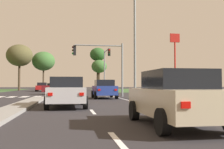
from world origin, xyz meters
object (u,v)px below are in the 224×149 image
(car_beige_seventh, at_px, (176,98))
(pedestrian_at_median, at_px, (56,85))
(car_maroon_second, at_px, (60,88))
(car_white_fourth, at_px, (49,86))
(street_lamp_second, at_px, (137,36))
(fastfood_pole_sign, at_px, (175,49))
(treeline_third, at_px, (20,56))
(car_silver_fifth, at_px, (67,92))
(car_blue_eighth, at_px, (104,89))
(traffic_signal_near_right, at_px, (103,59))
(car_red_third, at_px, (42,87))
(treeline_fifth, at_px, (99,67))
(traffic_signal_far_right, at_px, (106,63))
(treeline_sixth, at_px, (98,55))

(car_beige_seventh, height_order, pedestrian_at_median, pedestrian_at_median)
(car_maroon_second, xyz_separation_m, car_white_fourth, (-3.64, 31.80, -0.05))
(car_white_fourth, xyz_separation_m, car_beige_seventh, (7.71, -57.09, 0.04))
(street_lamp_second, bearing_deg, fastfood_pole_sign, 60.60)
(street_lamp_second, height_order, treeline_third, street_lamp_second)
(car_silver_fifth, relative_size, car_blue_eighth, 1.04)
(car_maroon_second, bearing_deg, traffic_signal_near_right, -149.20)
(car_maroon_second, height_order, car_blue_eighth, car_maroon_second)
(car_red_third, bearing_deg, car_beige_seventh, 100.80)
(car_white_fourth, height_order, fastfood_pole_sign, fastfood_pole_sign)
(car_beige_seventh, height_order, traffic_signal_near_right, traffic_signal_near_right)
(treeline_third, bearing_deg, car_red_third, -56.06)
(treeline_fifth, bearing_deg, street_lamp_second, -90.99)
(traffic_signal_near_right, xyz_separation_m, treeline_fifth, (3.13, 31.48, 1.48))
(traffic_signal_far_right, bearing_deg, car_beige_seventh, -94.07)
(car_beige_seventh, bearing_deg, treeline_fifth, 86.12)
(traffic_signal_far_right, bearing_deg, car_silver_fifth, -103.05)
(fastfood_pole_sign, bearing_deg, car_maroon_second, -146.57)
(car_white_fourth, height_order, traffic_signal_far_right, traffic_signal_far_right)
(traffic_signal_far_right, relative_size, treeline_sixth, 0.66)
(car_beige_seventh, xyz_separation_m, street_lamp_second, (2.76, 14.84, 4.56))
(treeline_sixth, bearing_deg, pedestrian_at_median, -124.59)
(car_beige_seventh, distance_m, fastfood_pole_sign, 42.51)
(car_blue_eighth, bearing_deg, car_maroon_second, 112.67)
(treeline_third, relative_size, treeline_fifth, 1.42)
(car_red_third, xyz_separation_m, traffic_signal_near_right, (7.95, -22.38, 2.85))
(car_maroon_second, distance_m, treeline_third, 25.52)
(traffic_signal_near_right, height_order, treeline_sixth, treeline_sixth)
(car_beige_seventh, xyz_separation_m, traffic_signal_near_right, (0.23, 18.07, 2.83))
(traffic_signal_near_right, distance_m, treeline_third, 33.24)
(car_beige_seventh, height_order, treeline_third, treeline_third)
(car_maroon_second, relative_size, car_beige_seventh, 0.99)
(car_maroon_second, relative_size, car_white_fourth, 0.99)
(car_maroon_second, relative_size, treeline_fifth, 0.64)
(treeline_third, distance_m, treeline_sixth, 16.43)
(traffic_signal_far_right, distance_m, treeline_third, 24.29)
(car_red_third, distance_m, treeline_third, 11.43)
(car_white_fourth, bearing_deg, treeline_third, 58.67)
(car_maroon_second, bearing_deg, street_lamp_second, -146.82)
(car_beige_seventh, relative_size, traffic_signal_far_right, 0.69)
(car_beige_seventh, bearing_deg, traffic_signal_near_right, 89.26)
(car_silver_fifth, height_order, pedestrian_at_median, pedestrian_at_median)
(car_white_fourth, bearing_deg, treeline_fifth, 145.73)
(car_red_third, distance_m, treeline_sixth, 16.59)
(street_lamp_second, height_order, fastfood_pole_sign, fastfood_pole_sign)
(car_silver_fifth, distance_m, car_blue_eighth, 9.18)
(car_white_fourth, bearing_deg, car_maroon_second, 96.53)
(traffic_signal_near_right, distance_m, treeline_sixth, 33.17)
(car_white_fourth, height_order, traffic_signal_near_right, traffic_signal_near_right)
(car_white_fourth, distance_m, traffic_signal_near_right, 39.93)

